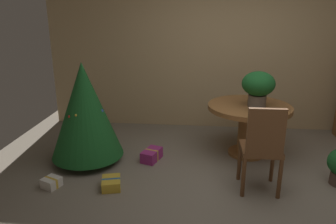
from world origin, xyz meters
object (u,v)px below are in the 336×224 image
object	(u,v)px
wooden_chair_near	(262,145)
holiday_tree	(85,110)
gift_box_gold	(111,183)
gift_box_cream	(51,183)
round_dining_table	(249,119)
gift_box_purple	(152,155)
flower_vase	(258,86)

from	to	relation	value
wooden_chair_near	holiday_tree	bearing A→B (deg)	164.88
holiday_tree	gift_box_gold	size ratio (longest dim) A/B	4.44
holiday_tree	gift_box_cream	xyz separation A→B (m)	(-0.20, -0.69, -0.65)
round_dining_table	gift_box_purple	world-z (taller)	round_dining_table
gift_box_cream	round_dining_table	bearing A→B (deg)	25.57
holiday_tree	gift_box_purple	distance (m)	1.05
gift_box_purple	round_dining_table	bearing A→B (deg)	13.98
holiday_tree	gift_box_cream	size ratio (longest dim) A/B	5.64
round_dining_table	gift_box_cream	bearing A→B (deg)	-154.43
round_dining_table	holiday_tree	bearing A→B (deg)	-168.96
round_dining_table	flower_vase	xyz separation A→B (m)	(0.08, -0.05, 0.47)
holiday_tree	gift_box_gold	xyz separation A→B (m)	(0.48, -0.65, -0.65)
flower_vase	wooden_chair_near	bearing A→B (deg)	-94.80
gift_box_gold	gift_box_cream	bearing A→B (deg)	-176.02
flower_vase	gift_box_cream	distance (m)	2.78
flower_vase	gift_box_gold	size ratio (longest dim) A/B	1.56
round_dining_table	holiday_tree	size ratio (longest dim) A/B	0.84
flower_vase	gift_box_purple	size ratio (longest dim) A/B	1.29
round_dining_table	holiday_tree	xyz separation A→B (m)	(-2.12, -0.41, 0.19)
gift_box_cream	gift_box_gold	bearing A→B (deg)	3.98
gift_box_cream	gift_box_gold	size ratio (longest dim) A/B	0.79
gift_box_cream	holiday_tree	bearing A→B (deg)	74.15
flower_vase	holiday_tree	xyz separation A→B (m)	(-2.20, -0.37, -0.28)
wooden_chair_near	gift_box_cream	size ratio (longest dim) A/B	4.25
holiday_tree	gift_box_purple	size ratio (longest dim) A/B	3.66
gift_box_cream	gift_box_purple	world-z (taller)	gift_box_purple
flower_vase	gift_box_purple	distance (m)	1.66
flower_vase	gift_box_purple	bearing A→B (deg)	-168.70
holiday_tree	gift_box_cream	bearing A→B (deg)	-105.85
wooden_chair_near	gift_box_cream	world-z (taller)	wooden_chair_near
flower_vase	holiday_tree	size ratio (longest dim) A/B	0.35
wooden_chair_near	gift_box_purple	distance (m)	1.53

